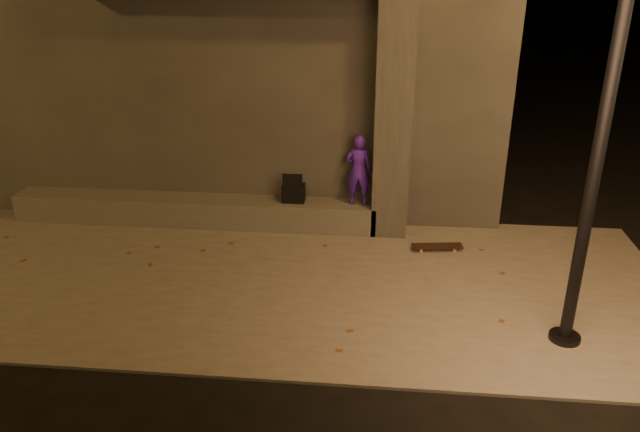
# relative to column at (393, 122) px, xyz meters

# --- Properties ---
(ground) EXTENTS (120.00, 120.00, 0.00)m
(ground) POSITION_rel_column_xyz_m (-1.70, -3.75, -1.84)
(ground) COLOR black
(ground) RESTS_ON ground
(sidewalk) EXTENTS (11.00, 4.40, 0.04)m
(sidewalk) POSITION_rel_column_xyz_m (-1.70, -1.75, -1.82)
(sidewalk) COLOR #646058
(sidewalk) RESTS_ON ground
(building) EXTENTS (9.00, 5.10, 5.22)m
(building) POSITION_rel_column_xyz_m (-2.70, 2.74, 0.77)
(building) COLOR #3B3935
(building) RESTS_ON ground
(ledge) EXTENTS (6.00, 0.55, 0.45)m
(ledge) POSITION_rel_column_xyz_m (-3.20, 0.00, -1.58)
(ledge) COLOR #57544F
(ledge) RESTS_ON sidewalk
(column) EXTENTS (0.55, 0.55, 3.60)m
(column) POSITION_rel_column_xyz_m (0.00, 0.00, 0.00)
(column) COLOR #3B3935
(column) RESTS_ON sidewalk
(skateboarder) EXTENTS (0.43, 0.29, 1.14)m
(skateboarder) POSITION_rel_column_xyz_m (-0.50, 0.00, -0.78)
(skateboarder) COLOR #471BB5
(skateboarder) RESTS_ON ledge
(backpack) EXTENTS (0.36, 0.24, 0.50)m
(backpack) POSITION_rel_column_xyz_m (-1.54, 0.00, -1.18)
(backpack) COLOR black
(backpack) RESTS_ON ledge
(skateboard) EXTENTS (0.78, 0.29, 0.08)m
(skateboard) POSITION_rel_column_xyz_m (0.74, -0.65, -1.73)
(skateboard) COLOR black
(skateboard) RESTS_ON sidewalk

